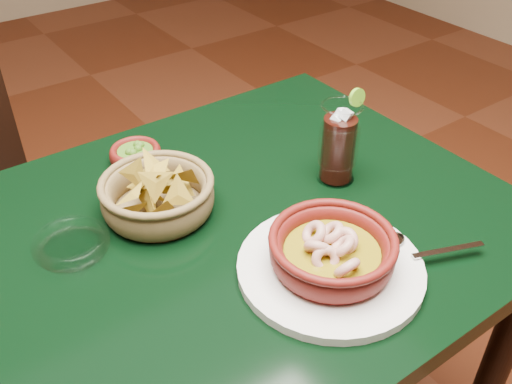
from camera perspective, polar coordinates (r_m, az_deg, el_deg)
dining_table at (r=1.04m, az=-7.04°, el=-9.25°), size 1.20×0.80×0.75m
shrimp_plate at (r=0.90m, az=7.60°, el=-6.30°), size 0.38×0.30×0.08m
chip_basket at (r=1.02m, az=-9.83°, el=-0.28°), size 0.23×0.23×0.14m
guacamole_ramekin at (r=1.17m, az=-11.94°, el=3.67°), size 0.12×0.12×0.04m
cola_drink at (r=1.08m, az=8.26°, el=4.80°), size 0.16×0.16×0.18m
glass_ashtray at (r=0.99m, az=-17.98°, el=-4.96°), size 0.13×0.13×0.03m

